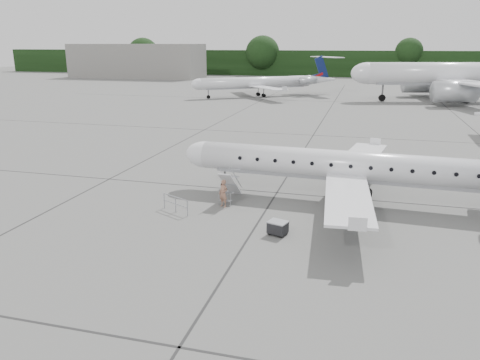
% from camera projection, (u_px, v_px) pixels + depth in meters
% --- Properties ---
extents(ground, '(320.00, 320.00, 0.00)m').
position_uv_depth(ground, '(378.00, 240.00, 24.99)').
color(ground, '#5F5F5C').
rests_on(ground, ground).
extents(treeline, '(260.00, 4.00, 8.00)m').
position_uv_depth(treeline, '(373.00, 64.00, 144.33)').
color(treeline, black).
rests_on(treeline, ground).
extents(terminal_building, '(40.00, 14.00, 10.00)m').
position_uv_depth(terminal_building, '(137.00, 61.00, 143.01)').
color(terminal_building, slate).
rests_on(terminal_building, ground).
extents(main_regional_jet, '(27.51, 20.43, 6.82)m').
position_uv_depth(main_regional_jet, '(355.00, 152.00, 30.18)').
color(main_regional_jet, silver).
rests_on(main_regional_jet, ground).
extents(airstair, '(0.97, 2.48, 2.14)m').
position_uv_depth(airstair, '(230.00, 185.00, 31.10)').
color(airstair, silver).
rests_on(airstair, ground).
extents(passenger, '(0.78, 0.68, 1.80)m').
position_uv_depth(passenger, '(223.00, 193.00, 29.90)').
color(passenger, '#92644F').
rests_on(passenger, ground).
extents(safety_railing, '(2.00, 1.07, 1.00)m').
position_uv_depth(safety_railing, '(176.00, 205.00, 29.06)').
color(safety_railing, '#92949A').
rests_on(safety_railing, ground).
extents(baggage_cart, '(1.16, 1.04, 0.84)m').
position_uv_depth(baggage_cart, '(278.00, 228.00, 25.62)').
color(baggage_cart, black).
rests_on(baggage_cart, ground).
extents(bg_narrowbody, '(44.07, 36.28, 13.80)m').
position_uv_depth(bg_narrowbody, '(453.00, 62.00, 83.00)').
color(bg_narrowbody, silver).
rests_on(bg_narrowbody, ground).
extents(bg_regional_left, '(36.00, 34.11, 7.66)m').
position_uv_depth(bg_regional_left, '(256.00, 77.00, 91.28)').
color(bg_regional_left, silver).
rests_on(bg_regional_left, ground).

